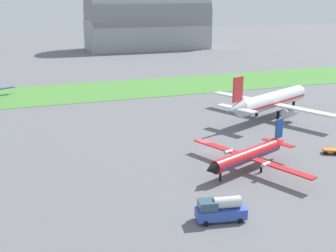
{
  "coord_description": "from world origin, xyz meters",
  "views": [
    {
      "loc": [
        -31.92,
        -69.92,
        28.31
      ],
      "look_at": [
        -4.24,
        8.9,
        3.0
      ],
      "focal_mm": 46.52,
      "sensor_mm": 36.0,
      "label": 1
    }
  ],
  "objects_px": {
    "airplane_foreground_turboprop": "(249,155)",
    "fuel_truck_midfield": "(220,209)",
    "baggage_cart_near_gate": "(330,151)",
    "airplane_midfield_jet": "(270,101)"
  },
  "relations": [
    {
      "from": "airplane_foreground_turboprop",
      "to": "fuel_truck_midfield",
      "type": "height_order",
      "value": "airplane_foreground_turboprop"
    },
    {
      "from": "airplane_foreground_turboprop",
      "to": "baggage_cart_near_gate",
      "type": "distance_m",
      "value": 18.31
    },
    {
      "from": "airplane_foreground_turboprop",
      "to": "fuel_truck_midfield",
      "type": "relative_size",
      "value": 3.38
    },
    {
      "from": "airplane_foreground_turboprop",
      "to": "airplane_midfield_jet",
      "type": "bearing_deg",
      "value": -150.56
    },
    {
      "from": "fuel_truck_midfield",
      "to": "airplane_midfield_jet",
      "type": "bearing_deg",
      "value": -119.24
    },
    {
      "from": "baggage_cart_near_gate",
      "to": "airplane_midfield_jet",
      "type": "bearing_deg",
      "value": -66.85
    },
    {
      "from": "airplane_foreground_turboprop",
      "to": "baggage_cart_near_gate",
      "type": "height_order",
      "value": "airplane_foreground_turboprop"
    },
    {
      "from": "airplane_midfield_jet",
      "to": "baggage_cart_near_gate",
      "type": "relative_size",
      "value": 10.47
    },
    {
      "from": "airplane_foreground_turboprop",
      "to": "airplane_midfield_jet",
      "type": "xyz_separation_m",
      "value": [
        20.85,
        26.81,
        1.5
      ]
    },
    {
      "from": "airplane_midfield_jet",
      "to": "fuel_truck_midfield",
      "type": "bearing_deg",
      "value": -153.67
    }
  ]
}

